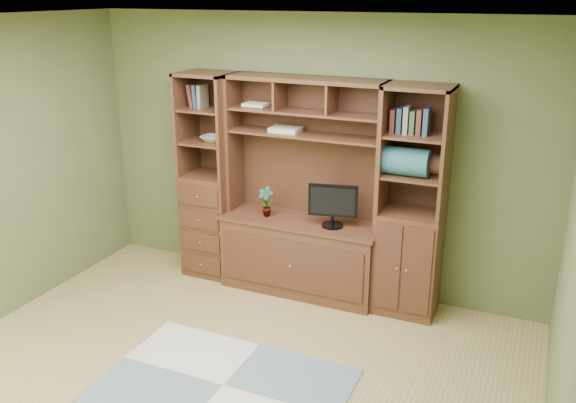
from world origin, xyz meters
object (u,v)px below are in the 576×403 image
at_px(center_hutch, 301,190).
at_px(right_tower, 412,204).
at_px(monitor, 333,198).
at_px(left_tower, 210,177).

xyz_separation_m(center_hutch, right_tower, (1.02, 0.04, 0.00)).
bearing_deg(monitor, center_hutch, 161.99).
bearing_deg(center_hutch, monitor, -6.13).
distance_m(center_hutch, monitor, 0.33).
height_order(right_tower, monitor, right_tower).
height_order(center_hutch, left_tower, same).
bearing_deg(center_hutch, right_tower, 2.23).
bearing_deg(left_tower, right_tower, 0.00).
relative_size(center_hutch, left_tower, 1.00).
relative_size(left_tower, right_tower, 1.00).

